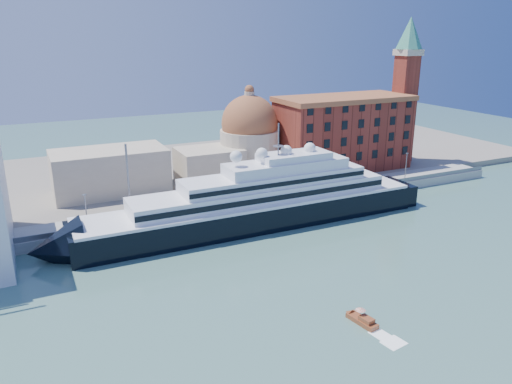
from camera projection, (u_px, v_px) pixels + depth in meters
ground at (273, 271)px, 96.76m from camera, size 400.00×400.00×0.00m
quay at (211, 211)px, 125.59m from camera, size 180.00×10.00×2.50m
land at (166, 173)px, 160.88m from camera, size 260.00×72.00×2.00m
quay_fence at (217, 209)px, 121.16m from camera, size 180.00×0.10×1.20m
superyacht at (243, 208)px, 116.73m from camera, size 94.73×13.13×28.31m
water_taxi at (363, 320)px, 78.94m from camera, size 2.71×5.76×2.63m
warehouse at (343, 132)px, 158.63m from camera, size 43.00×19.00×23.25m
campanile at (406, 81)px, 163.94m from camera, size 8.40×8.40×47.00m
church at (202, 152)px, 145.65m from camera, size 66.00×18.00×25.50m
lamp_posts at (161, 186)px, 116.27m from camera, size 120.80×2.40×18.00m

